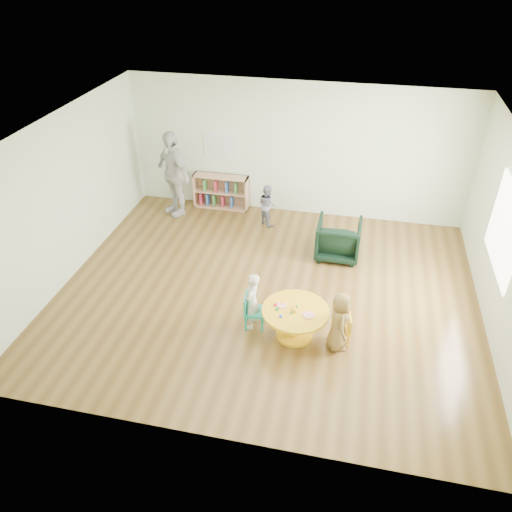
# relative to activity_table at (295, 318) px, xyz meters

# --- Properties ---
(room) EXTENTS (7.10, 7.00, 2.80)m
(room) POSITION_rel_activity_table_xyz_m (-0.61, 0.99, 1.55)
(room) COLOR brown
(room) RESTS_ON ground
(activity_table) EXTENTS (1.00, 1.00, 0.55)m
(activity_table) POSITION_rel_activity_table_xyz_m (0.00, 0.00, 0.00)
(activity_table) COLOR #EAAF13
(activity_table) RESTS_ON ground
(kid_chair_left) EXTENTS (0.35, 0.35, 0.59)m
(kid_chair_left) POSITION_rel_activity_table_xyz_m (-0.68, 0.08, -0.03)
(kid_chair_left) COLOR #198D79
(kid_chair_left) RESTS_ON ground
(kid_chair_right) EXTENTS (0.30, 0.30, 0.50)m
(kid_chair_right) POSITION_rel_activity_table_xyz_m (0.73, 0.00, -0.08)
(kid_chair_right) COLOR #EAAF13
(kid_chair_right) RESTS_ON ground
(bookshelf) EXTENTS (1.20, 0.30, 0.75)m
(bookshelf) POSITION_rel_activity_table_xyz_m (-2.23, 3.84, 0.02)
(bookshelf) COLOR tan
(bookshelf) RESTS_ON ground
(alphabet_poster) EXTENTS (0.74, 0.01, 0.54)m
(alphabet_poster) POSITION_rel_activity_table_xyz_m (-2.22, 3.97, 1.00)
(alphabet_poster) COLOR white
(alphabet_poster) RESTS_ON ground
(armchair) EXTENTS (0.80, 0.82, 0.74)m
(armchair) POSITION_rel_activity_table_xyz_m (0.45, 2.37, 0.02)
(armchair) COLOR black
(armchair) RESTS_ON ground
(child_left) EXTENTS (0.27, 0.37, 0.96)m
(child_left) POSITION_rel_activity_table_xyz_m (-0.68, 0.10, 0.13)
(child_left) COLOR silver
(child_left) RESTS_ON ground
(child_right) EXTENTS (0.42, 0.53, 0.96)m
(child_right) POSITION_rel_activity_table_xyz_m (0.64, -0.10, 0.13)
(child_right) COLOR gold
(child_right) RESTS_ON ground
(toddler) EXTENTS (0.54, 0.53, 0.88)m
(toddler) POSITION_rel_activity_table_xyz_m (-1.08, 3.30, 0.09)
(toddler) COLOR #1A1C42
(toddler) RESTS_ON ground
(adult_caretaker) EXTENTS (1.13, 1.00, 1.83)m
(adult_caretaker) POSITION_rel_activity_table_xyz_m (-3.11, 3.36, 0.57)
(adult_caretaker) COLOR beige
(adult_caretaker) RESTS_ON ground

